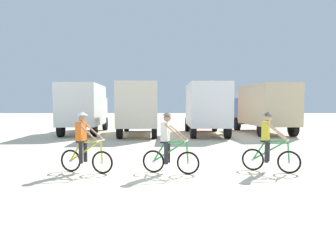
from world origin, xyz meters
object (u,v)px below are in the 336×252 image
object	(u,v)px
cyclist_orange_shirt	(84,145)
cyclist_cowboy_hat	(169,145)
box_truck_avon_van	(206,107)
box_truck_cream_rv	(139,107)
box_truck_tan_camper	(264,106)
cyclist_near_camera	(269,144)
box_truck_white_box	(84,106)

from	to	relation	value
cyclist_orange_shirt	cyclist_cowboy_hat	world-z (taller)	same
cyclist_orange_shirt	box_truck_avon_van	bearing A→B (deg)	66.34
box_truck_cream_rv	cyclist_cowboy_hat	size ratio (longest dim) A/B	3.76
box_truck_avon_van	box_truck_tan_camper	bearing A→B (deg)	12.97
box_truck_tan_camper	cyclist_near_camera	distance (m)	13.05
cyclist_cowboy_hat	cyclist_near_camera	bearing A→B (deg)	4.09
box_truck_white_box	cyclist_orange_shirt	bearing A→B (deg)	-75.76
box_truck_tan_camper	box_truck_avon_van	bearing A→B (deg)	-167.03
box_truck_white_box	box_truck_tan_camper	distance (m)	12.44
box_truck_cream_rv	box_truck_avon_van	size ratio (longest dim) A/B	1.01
box_truck_tan_camper	cyclist_cowboy_hat	distance (m)	14.40
box_truck_tan_camper	cyclist_cowboy_hat	size ratio (longest dim) A/B	3.80
box_truck_white_box	cyclist_orange_shirt	size ratio (longest dim) A/B	3.77
box_truck_white_box	cyclist_near_camera	world-z (taller)	box_truck_white_box
box_truck_white_box	cyclist_cowboy_hat	xyz separation A→B (m)	(5.70, -12.73, -1.03)
box_truck_cream_rv	box_truck_avon_van	bearing A→B (deg)	1.03
cyclist_near_camera	cyclist_orange_shirt	bearing A→B (deg)	-179.15
box_truck_avon_van	cyclist_cowboy_hat	xyz separation A→B (m)	(-2.57, -11.73, -1.03)
box_truck_cream_rv	cyclist_cowboy_hat	xyz separation A→B (m)	(1.87, -11.65, -1.03)
box_truck_avon_van	cyclist_near_camera	xyz separation A→B (m)	(0.45, -11.51, -1.03)
box_truck_cream_rv	cyclist_orange_shirt	xyz separation A→B (m)	(-0.64, -11.52, -1.03)
box_truck_tan_camper	cyclist_cowboy_hat	world-z (taller)	box_truck_tan_camper
box_truck_white_box	box_truck_avon_van	bearing A→B (deg)	-6.85
box_truck_avon_van	cyclist_near_camera	size ratio (longest dim) A/B	3.71
box_truck_tan_camper	cyclist_orange_shirt	distance (m)	15.62
box_truck_cream_rv	cyclist_orange_shirt	world-z (taller)	box_truck_cream_rv
box_truck_avon_van	cyclist_cowboy_hat	distance (m)	12.05
box_truck_tan_camper	cyclist_near_camera	size ratio (longest dim) A/B	3.80
cyclist_orange_shirt	cyclist_cowboy_hat	distance (m)	2.51
cyclist_cowboy_hat	cyclist_near_camera	world-z (taller)	same
box_truck_white_box	cyclist_near_camera	bearing A→B (deg)	-55.09
cyclist_orange_shirt	cyclist_near_camera	distance (m)	5.53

